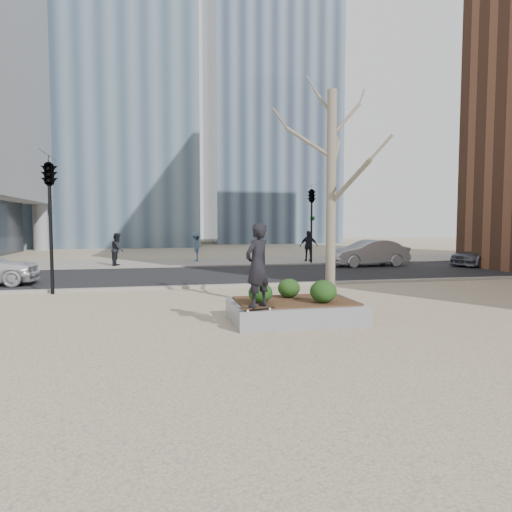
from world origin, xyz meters
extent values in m
plane|color=#BAAF88|center=(0.00, 0.00, 0.00)|extent=(120.00, 120.00, 0.00)
cube|color=black|center=(0.00, 10.00, 0.01)|extent=(60.00, 8.00, 0.02)
cube|color=gray|center=(0.00, 17.00, 0.01)|extent=(60.00, 6.00, 0.02)
cube|color=gray|center=(1.00, 0.00, 0.23)|extent=(3.00, 2.00, 0.45)
cube|color=#382314|center=(1.00, 0.00, 0.47)|extent=(2.70, 1.70, 0.04)
ellipsoid|color=#153F14|center=(0.11, -0.23, 0.72)|extent=(0.55, 0.55, 0.47)
ellipsoid|color=black|center=(0.96, 0.36, 0.72)|extent=(0.54, 0.54, 0.46)
ellipsoid|color=black|center=(1.52, -0.50, 0.75)|extent=(0.61, 0.61, 0.52)
imported|color=black|center=(-0.10, -0.88, 1.41)|extent=(0.77, 0.73, 1.78)
imported|color=#A9ACB1|center=(8.99, 12.44, 0.73)|extent=(4.37, 1.77, 1.41)
imported|color=#575964|center=(15.26, 11.19, 0.64)|extent=(4.58, 2.71, 1.25)
imported|color=black|center=(-4.24, 15.57, 0.91)|extent=(0.81, 0.96, 1.77)
imported|color=#3D586F|center=(0.17, 17.68, 0.90)|extent=(0.74, 1.18, 1.75)
imported|color=black|center=(6.86, 16.09, 0.95)|extent=(1.14, 0.62, 1.85)
cube|color=slate|center=(-6.00, 42.00, 22.50)|extent=(16.00, 16.00, 45.00)
cube|color=slate|center=(12.00, 48.00, 27.50)|extent=(15.00, 15.00, 55.00)
camera|label=1|loc=(-2.17, -10.20, 2.27)|focal=32.00mm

